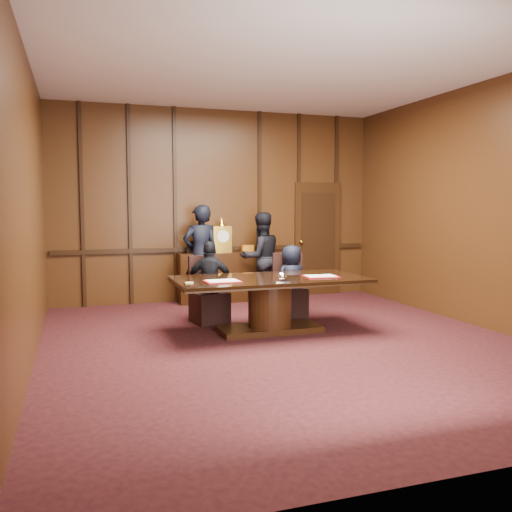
% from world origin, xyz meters
% --- Properties ---
extents(room, '(7.00, 7.04, 3.50)m').
position_xyz_m(room, '(0.07, 0.14, 1.72)').
color(room, black).
rests_on(room, ground).
extents(sideboard, '(1.60, 0.45, 1.54)m').
position_xyz_m(sideboard, '(0.00, 3.26, 0.49)').
color(sideboard, black).
rests_on(sideboard, ground).
extents(conference_table, '(2.62, 1.32, 0.76)m').
position_xyz_m(conference_table, '(0.00, 0.69, 0.51)').
color(conference_table, black).
rests_on(conference_table, ground).
extents(folder_left, '(0.47, 0.34, 0.02)m').
position_xyz_m(folder_left, '(-0.73, 0.48, 0.77)').
color(folder_left, '#A10E11').
rests_on(folder_left, conference_table).
extents(folder_right, '(0.49, 0.37, 0.02)m').
position_xyz_m(folder_right, '(0.69, 0.53, 0.77)').
color(folder_right, '#A10E11').
rests_on(folder_right, conference_table).
extents(inkstand, '(0.20, 0.14, 0.12)m').
position_xyz_m(inkstand, '(0.00, 0.24, 0.81)').
color(inkstand, white).
rests_on(inkstand, conference_table).
extents(notepad, '(0.11, 0.08, 0.01)m').
position_xyz_m(notepad, '(-1.17, 0.48, 0.77)').
color(notepad, '#E2DB6E').
rests_on(notepad, conference_table).
extents(chair_left, '(0.57, 0.57, 0.99)m').
position_xyz_m(chair_left, '(-0.65, 1.57, 0.29)').
color(chair_left, black).
rests_on(chair_left, ground).
extents(chair_right, '(0.55, 0.55, 0.99)m').
position_xyz_m(chair_right, '(0.66, 1.57, 0.29)').
color(chair_right, black).
rests_on(chair_right, ground).
extents(signatory_left, '(0.77, 0.48, 1.23)m').
position_xyz_m(signatory_left, '(-0.65, 1.49, 0.61)').
color(signatory_left, black).
rests_on(signatory_left, ground).
extents(signatory_right, '(0.64, 0.50, 1.14)m').
position_xyz_m(signatory_right, '(0.65, 1.49, 0.57)').
color(signatory_right, black).
rests_on(signatory_right, ground).
extents(witness_left, '(0.68, 0.48, 1.77)m').
position_xyz_m(witness_left, '(-0.43, 3.08, 0.88)').
color(witness_left, black).
rests_on(witness_left, ground).
extents(witness_right, '(0.88, 0.73, 1.63)m').
position_xyz_m(witness_right, '(0.64, 2.92, 0.82)').
color(witness_right, black).
rests_on(witness_right, ground).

